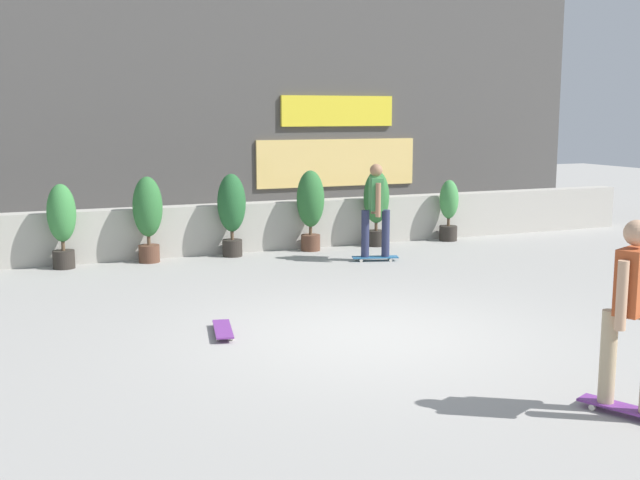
% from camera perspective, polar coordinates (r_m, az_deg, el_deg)
% --- Properties ---
extents(ground_plane, '(48.00, 48.00, 0.00)m').
position_cam_1_polar(ground_plane, '(9.29, 3.60, -6.86)').
color(ground_plane, '#9E9B96').
extents(planter_wall, '(18.00, 0.40, 0.90)m').
position_cam_1_polar(planter_wall, '(14.70, -6.79, 0.86)').
color(planter_wall, '#B2ADA3').
rests_on(planter_wall, ground).
extents(building_backdrop, '(20.00, 2.08, 6.50)m').
position_cam_1_polar(building_backdrop, '(18.44, -10.44, 11.17)').
color(building_backdrop, '#4C4947').
rests_on(building_backdrop, ground).
extents(potted_plant_1, '(0.47, 0.47, 1.41)m').
position_cam_1_polar(potted_plant_1, '(13.70, -18.17, 1.37)').
color(potted_plant_1, '#2D2823').
rests_on(potted_plant_1, ground).
extents(potted_plant_2, '(0.51, 0.51, 1.49)m').
position_cam_1_polar(potted_plant_2, '(13.87, -12.34, 1.94)').
color(potted_plant_2, brown).
rests_on(potted_plant_2, ground).
extents(potted_plant_3, '(0.51, 0.51, 1.49)m').
position_cam_1_polar(potted_plant_3, '(14.21, -6.41, 2.27)').
color(potted_plant_3, '#2D2823').
rests_on(potted_plant_3, ground).
extents(potted_plant_4, '(0.52, 0.52, 1.51)m').
position_cam_1_polar(potted_plant_4, '(14.71, -0.69, 2.61)').
color(potted_plant_4, brown).
rests_on(potted_plant_4, ground).
extents(potted_plant_5, '(0.50, 0.50, 1.46)m').
position_cam_1_polar(potted_plant_5, '(15.27, 4.10, 2.72)').
color(potted_plant_5, '#2D2823').
rests_on(potted_plant_5, ground).
extents(potted_plant_6, '(0.38, 0.38, 1.23)m').
position_cam_1_polar(potted_plant_6, '(16.10, 9.30, 2.29)').
color(potted_plant_6, '#2D2823').
rests_on(potted_plant_6, ground).
extents(skater_mid_plaza, '(0.52, 0.81, 1.70)m').
position_cam_1_polar(skater_mid_plaza, '(7.13, 21.64, -4.65)').
color(skater_mid_plaza, '#72338C').
rests_on(skater_mid_plaza, ground).
extents(skater_far_left, '(0.82, 0.54, 1.70)m').
position_cam_1_polar(skater_far_left, '(13.69, 4.05, 2.36)').
color(skater_far_left, '#266699').
rests_on(skater_far_left, ground).
extents(skateboard_near_camera, '(0.36, 0.82, 0.08)m').
position_cam_1_polar(skateboard_near_camera, '(9.34, -7.03, -6.42)').
color(skateboard_near_camera, '#72338C').
rests_on(skateboard_near_camera, ground).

